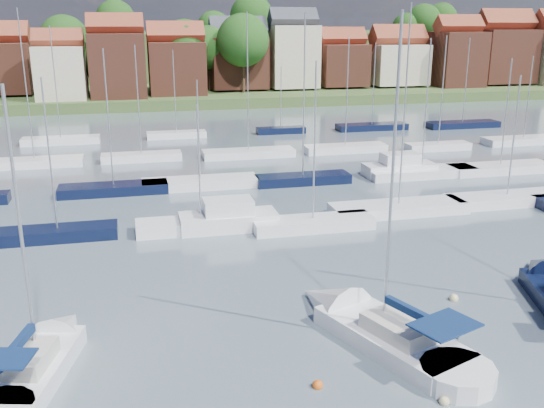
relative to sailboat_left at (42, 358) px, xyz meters
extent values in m
plane|color=#434F5B|center=(16.11, 36.19, -0.36)|extent=(260.00, 260.00, 0.00)
cube|color=white|center=(-0.23, -0.93, -0.11)|extent=(3.97, 6.55, 1.20)
cone|color=white|center=(0.70, 2.78, -0.11)|extent=(3.20, 3.51, 2.55)
cube|color=beige|center=(-0.34, -1.34, 0.84)|extent=(2.35, 2.91, 0.70)
cylinder|color=#B2B2B7|center=(-0.13, -0.51, 6.15)|extent=(0.14, 0.14, 11.32)
cylinder|color=#B2B2B7|center=(-0.55, -2.16, 1.69)|extent=(0.93, 3.32, 0.10)
cube|color=#0E224A|center=(-0.55, -2.16, 1.84)|extent=(1.08, 3.20, 0.35)
cube|color=#0E224A|center=(-0.82, -3.23, 1.99)|extent=(2.47, 2.01, 0.08)
cube|color=white|center=(15.48, -1.84, -0.11)|extent=(5.67, 8.18, 1.20)
cone|color=white|center=(13.77, 2.57, -0.11)|extent=(4.26, 4.56, 3.15)
cylinder|color=white|center=(16.84, -5.36, -0.11)|extent=(4.07, 4.07, 1.20)
cube|color=beige|center=(15.67, -2.33, 0.84)|extent=(3.19, 3.73, 0.70)
cylinder|color=#B2B2B7|center=(15.29, -1.35, 7.48)|extent=(0.14, 0.14, 13.99)
cylinder|color=#B2B2B7|center=(16.05, -3.31, 1.69)|extent=(1.61, 3.95, 0.10)
cube|color=#0E224A|center=(16.05, -3.31, 1.84)|extent=(1.72, 3.83, 0.35)
cube|color=#0E224A|center=(16.54, -4.58, 1.99)|extent=(3.18, 2.73, 0.08)
cone|color=black|center=(27.41, 3.67, -0.11)|extent=(4.16, 4.50, 3.17)
sphere|color=#D85914|center=(11.17, -4.29, -0.36)|extent=(0.45, 0.45, 0.45)
sphere|color=beige|center=(15.68, -6.47, -0.36)|extent=(0.42, 0.42, 0.42)
sphere|color=beige|center=(20.74, 1.84, -0.36)|extent=(0.49, 0.49, 0.49)
cube|color=black|center=(-1.00, 16.73, -0.01)|extent=(8.01, 2.24, 1.00)
cylinder|color=#B2B2B7|center=(-1.00, 16.73, 5.56)|extent=(0.12, 0.12, 10.16)
cube|color=white|center=(8.84, 16.40, -0.01)|extent=(9.22, 2.58, 1.00)
cylinder|color=#B2B2B7|center=(8.84, 16.40, 4.58)|extent=(0.12, 0.12, 8.18)
cube|color=white|center=(16.74, 14.80, -0.01)|extent=(8.78, 2.46, 1.00)
cylinder|color=#B2B2B7|center=(16.74, 14.80, 6.01)|extent=(0.12, 0.12, 11.06)
cube|color=white|center=(24.34, 16.86, -0.01)|extent=(10.79, 3.02, 1.00)
cylinder|color=#B2B2B7|center=(24.34, 16.86, 7.92)|extent=(0.12, 0.12, 14.87)
cube|color=white|center=(34.09, 17.22, -0.01)|extent=(10.13, 2.84, 1.00)
cylinder|color=#B2B2B7|center=(34.09, 17.22, 5.28)|extent=(0.12, 0.12, 9.59)
cube|color=white|center=(10.80, 16.19, 0.14)|extent=(7.00, 2.60, 1.40)
cube|color=white|center=(10.80, 16.19, 1.24)|extent=(3.50, 2.20, 1.30)
cube|color=black|center=(2.56, 27.83, -0.01)|extent=(9.30, 2.60, 1.00)
cylinder|color=#B2B2B7|center=(2.56, 27.83, 6.23)|extent=(0.12, 0.12, 11.48)
cube|color=white|center=(10.17, 28.21, -0.01)|extent=(10.40, 2.91, 1.00)
cylinder|color=#B2B2B7|center=(10.17, 28.21, 4.87)|extent=(0.12, 0.12, 8.77)
cube|color=black|center=(19.59, 27.48, -0.01)|extent=(8.80, 2.46, 1.00)
cylinder|color=#B2B2B7|center=(19.59, 27.48, 7.65)|extent=(0.12, 0.12, 14.33)
cube|color=white|center=(31.51, 27.36, -0.01)|extent=(10.73, 3.00, 1.00)
cylinder|color=#B2B2B7|center=(31.51, 27.36, 6.56)|extent=(0.12, 0.12, 12.14)
cube|color=white|center=(39.93, 27.16, -0.01)|extent=(10.48, 2.93, 1.00)
cylinder|color=#B2B2B7|center=(39.93, 27.16, 5.62)|extent=(0.12, 0.12, 10.28)
cube|color=white|center=(29.57, 28.19, 0.14)|extent=(7.00, 2.60, 1.40)
cube|color=white|center=(29.57, 28.19, 1.24)|extent=(3.50, 2.20, 1.30)
cube|color=white|center=(-5.60, 40.40, -0.01)|extent=(9.71, 2.72, 1.00)
cylinder|color=#B2B2B7|center=(-5.60, 40.40, 7.93)|extent=(0.12, 0.12, 14.88)
cube|color=white|center=(5.27, 40.70, -0.01)|extent=(8.49, 2.38, 1.00)
cylinder|color=#B2B2B7|center=(5.27, 40.70, 6.14)|extent=(0.12, 0.12, 11.31)
cube|color=white|center=(16.90, 39.97, -0.01)|extent=(10.16, 2.85, 1.00)
cylinder|color=#B2B2B7|center=(16.90, 39.97, 7.78)|extent=(0.12, 0.12, 14.59)
cube|color=white|center=(28.28, 40.09, -0.01)|extent=(9.53, 2.67, 1.00)
cylinder|color=#B2B2B7|center=(28.28, 40.09, 6.44)|extent=(0.12, 0.12, 11.91)
cube|color=white|center=(39.27, 38.70, -0.01)|extent=(7.62, 2.13, 1.00)
cylinder|color=#B2B2B7|center=(39.27, 38.70, 6.55)|extent=(0.12, 0.12, 12.13)
cube|color=white|center=(51.34, 39.78, -0.01)|extent=(10.17, 2.85, 1.00)
cylinder|color=#B2B2B7|center=(51.34, 39.78, 5.35)|extent=(0.12, 0.12, 9.73)
cube|color=white|center=(-4.15, 52.75, -0.01)|extent=(9.24, 2.59, 1.00)
cylinder|color=#B2B2B7|center=(-4.15, 52.75, 7.07)|extent=(0.12, 0.12, 13.17)
cube|color=white|center=(10.03, 53.50, -0.01)|extent=(7.57, 2.12, 1.00)
cylinder|color=#B2B2B7|center=(10.03, 53.50, 5.61)|extent=(0.12, 0.12, 10.24)
cube|color=black|center=(24.00, 53.66, -0.01)|extent=(6.58, 1.84, 1.00)
cylinder|color=#B2B2B7|center=(24.00, 53.66, 4.49)|extent=(0.12, 0.12, 8.01)
cube|color=black|center=(37.05, 53.60, -0.01)|extent=(9.92, 2.78, 1.00)
cylinder|color=#B2B2B7|center=(37.05, 53.60, 5.94)|extent=(0.12, 0.12, 10.92)
cube|color=black|center=(50.39, 52.56, -0.01)|extent=(10.55, 2.95, 1.00)
cylinder|color=#B2B2B7|center=(50.39, 52.56, 6.24)|extent=(0.12, 0.12, 11.51)
cube|color=#49592C|center=(16.11, 113.19, -0.06)|extent=(200.00, 70.00, 3.00)
cube|color=#49592C|center=(16.11, 138.19, 4.64)|extent=(200.00, 60.00, 14.00)
cube|color=brown|center=(-17.54, 93.98, 6.20)|extent=(10.37, 9.97, 8.73)
cube|color=beige|center=(-6.63, 85.20, 5.72)|extent=(8.09, 8.80, 8.96)
cube|color=brown|center=(-6.63, 85.20, 11.19)|extent=(8.25, 4.00, 4.00)
cube|color=brown|center=(2.76, 86.13, 6.72)|extent=(9.36, 10.17, 10.97)
cube|color=brown|center=(2.76, 86.13, 13.35)|extent=(9.54, 4.63, 4.63)
cube|color=brown|center=(13.07, 87.84, 5.95)|extent=(9.90, 8.56, 9.42)
cube|color=brown|center=(13.07, 87.84, 11.87)|extent=(10.10, 4.90, 4.90)
cube|color=brown|center=(25.21, 92.84, 6.58)|extent=(10.59, 8.93, 9.49)
cube|color=#383A42|center=(25.21, 92.84, 12.62)|extent=(10.80, 5.24, 5.24)
cube|color=beige|center=(35.82, 91.99, 7.66)|extent=(9.01, 8.61, 11.65)
cube|color=#383A42|center=(35.82, 91.99, 14.59)|extent=(9.19, 4.46, 4.46)
cube|color=brown|center=(46.28, 93.19, 5.84)|extent=(9.10, 9.34, 8.00)
cube|color=brown|center=(46.28, 93.19, 10.95)|extent=(9.28, 4.50, 4.50)
cube|color=beige|center=(58.06, 92.78, 5.78)|extent=(10.86, 9.59, 7.88)
cube|color=brown|center=(58.06, 92.78, 11.04)|extent=(11.07, 5.37, 5.37)
cube|color=brown|center=(69.87, 90.11, 6.72)|extent=(9.18, 9.96, 10.97)
cube|color=brown|center=(69.87, 90.11, 13.33)|extent=(9.36, 4.54, 4.54)
cube|color=brown|center=(81.29, 91.41, 7.22)|extent=(11.39, 9.67, 10.76)
cube|color=brown|center=(81.29, 91.41, 13.99)|extent=(11.62, 5.64, 5.64)
cylinder|color=#382619|center=(72.88, 111.70, 8.15)|extent=(0.50, 0.50, 4.47)
sphere|color=#21541A|center=(72.88, 111.70, 14.22)|extent=(8.18, 8.18, 8.18)
cylinder|color=#382619|center=(19.57, 92.12, 3.46)|extent=(0.50, 0.50, 4.46)
sphere|color=#21541A|center=(19.57, 92.12, 9.51)|extent=(8.15, 8.15, 8.15)
cylinder|color=#382619|center=(31.33, 109.87, 8.21)|extent=(0.50, 0.50, 5.15)
sphere|color=#21541A|center=(31.33, 109.87, 15.20)|extent=(9.41, 9.41, 9.41)
cylinder|color=#382619|center=(2.57, 112.51, 8.31)|extent=(0.50, 0.50, 4.56)
sphere|color=#21541A|center=(2.57, 112.51, 14.50)|extent=(8.34, 8.34, 8.34)
cylinder|color=#382619|center=(-7.12, 101.44, 3.81)|extent=(0.50, 0.50, 5.15)
sphere|color=#21541A|center=(-7.12, 101.44, 10.80)|extent=(9.42, 9.42, 9.42)
cylinder|color=#382619|center=(29.87, 100.90, 3.12)|extent=(0.50, 0.50, 3.77)
sphere|color=#21541A|center=(29.87, 100.90, 8.23)|extent=(6.89, 6.89, 6.89)
cylinder|color=#382619|center=(25.16, 87.13, 3.84)|extent=(0.50, 0.50, 5.21)
sphere|color=#21541A|center=(25.16, 87.13, 10.92)|extent=(9.53, 9.53, 9.53)
cylinder|color=#382619|center=(78.04, 97.82, 2.72)|extent=(0.50, 0.50, 2.97)
sphere|color=#21541A|center=(78.04, 97.82, 6.76)|extent=(5.44, 5.44, 5.44)
cylinder|color=#382619|center=(14.96, 89.95, 3.66)|extent=(0.50, 0.50, 4.84)
sphere|color=#21541A|center=(14.96, 89.95, 10.23)|extent=(8.85, 8.85, 8.85)
cylinder|color=#382619|center=(68.79, 111.91, 7.80)|extent=(0.50, 0.50, 3.72)
sphere|color=#21541A|center=(68.79, 111.91, 12.85)|extent=(6.80, 6.80, 6.80)
cylinder|color=#382619|center=(70.16, 90.32, 3.26)|extent=(0.50, 0.50, 4.05)
sphere|color=#21541A|center=(70.16, 90.32, 8.75)|extent=(7.40, 7.40, 7.40)
cylinder|color=#382619|center=(22.95, 109.49, 7.54)|extent=(0.50, 0.50, 3.93)
sphere|color=#21541A|center=(22.95, 109.49, 12.88)|extent=(7.19, 7.19, 7.19)
cylinder|color=#382619|center=(46.76, 96.36, 3.15)|extent=(0.50, 0.50, 3.82)
sphere|color=#21541A|center=(46.76, 96.36, 8.34)|extent=(6.99, 6.99, 6.99)
cylinder|color=#382619|center=(-1.33, 89.32, 2.98)|extent=(0.50, 0.50, 3.48)
sphere|color=#21541A|center=(-1.33, 89.32, 7.70)|extent=(6.37, 6.37, 6.37)
cylinder|color=#382619|center=(73.62, 99.00, 2.73)|extent=(0.50, 0.50, 2.99)
sphere|color=#21541A|center=(73.62, 99.00, 6.78)|extent=(5.46, 5.46, 5.46)
cylinder|color=#382619|center=(19.72, 95.24, 2.86)|extent=(0.50, 0.50, 3.25)
sphere|color=#21541A|center=(19.72, 95.24, 7.27)|extent=(5.94, 5.94, 5.94)
cylinder|color=#382619|center=(13.06, 96.93, 2.73)|extent=(0.50, 0.50, 2.98)
sphere|color=#21541A|center=(13.06, 96.93, 6.78)|extent=(5.46, 5.46, 5.46)
cylinder|color=#382619|center=(80.77, 117.94, 8.99)|extent=(0.50, 0.50, 4.29)
sphere|color=#21541A|center=(80.77, 117.94, 14.81)|extent=(7.84, 7.84, 7.84)
camera|label=1|loc=(4.44, -24.90, 13.97)|focal=40.00mm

